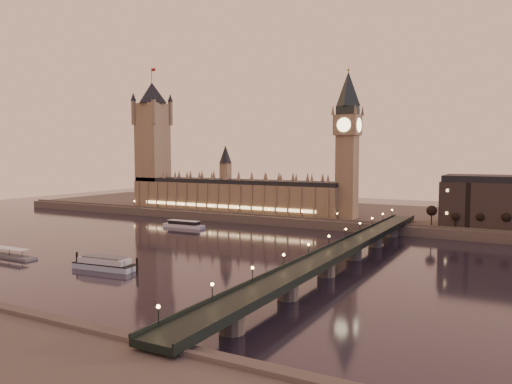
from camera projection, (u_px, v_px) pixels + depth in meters
ground at (179, 249)px, 270.60m from camera, size 700.00×700.00×0.00m
far_embankment at (335, 214)px, 400.26m from camera, size 560.00×130.00×6.00m
palace_of_westminster at (232, 191)px, 393.93m from camera, size 180.00×26.62×52.00m
victoria_tower at (153, 137)px, 428.78m from camera, size 31.68×31.68×118.00m
big_ben at (347, 136)px, 345.56m from camera, size 17.68×17.68×104.00m
westminster_bridge at (340, 255)px, 226.29m from camera, size 13.20×260.00×15.30m
bare_tree_0 at (432, 214)px, 310.66m from camera, size 5.29×5.29×10.76m
bare_tree_1 at (455, 215)px, 304.14m from camera, size 5.29×5.29×10.76m
bare_tree_2 at (479, 216)px, 297.62m from camera, size 5.29×5.29×10.76m
bare_tree_3 at (505, 218)px, 291.10m from camera, size 5.29×5.29×10.76m
cruise_boat_a at (184, 224)px, 347.18m from camera, size 31.62×7.60×5.03m
moored_barge at (104, 263)px, 222.12m from camera, size 34.30×11.33×6.32m
pontoon_pier at (4, 254)px, 250.01m from camera, size 41.65×6.94×11.11m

